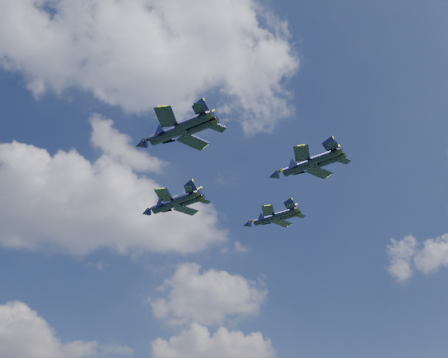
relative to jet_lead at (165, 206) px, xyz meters
The scene contains 4 objects.
jet_lead is the anchor object (origin of this frame).
jet_left 24.58m from the jet_lead, 93.63° to the right, with size 16.55×15.17×4.33m.
jet_right 23.02m from the jet_lead, ahead, with size 13.70×12.81×3.61m.
jet_slot 32.22m from the jet_lead, 43.54° to the right, with size 14.41×14.04×3.87m.
Camera 1 is at (-15.86, -78.83, 3.46)m, focal length 40.00 mm.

